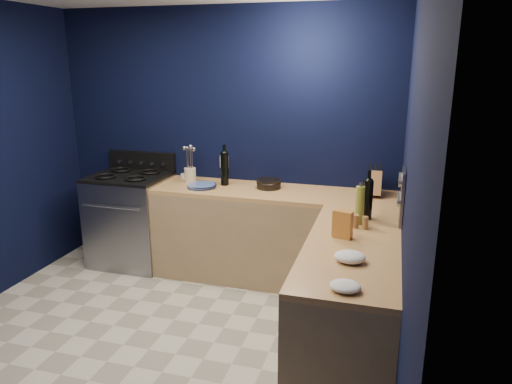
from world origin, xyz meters
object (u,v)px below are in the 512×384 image
(utensil_crock, at_px, (190,175))
(gas_range, at_px, (132,221))
(knife_block, at_px, (375,184))
(crouton_bag, at_px, (343,224))
(plate_stack, at_px, (201,186))

(utensil_crock, bearing_deg, gas_range, -170.85)
(knife_block, distance_m, crouton_bag, 1.17)
(plate_stack, xyz_separation_m, knife_block, (1.61, 0.18, 0.09))
(gas_range, bearing_deg, utensil_crock, 9.15)
(gas_range, height_order, utensil_crock, utensil_crock)
(knife_block, bearing_deg, gas_range, -178.92)
(gas_range, xyz_separation_m, knife_block, (2.44, 0.11, 0.55))
(utensil_crock, relative_size, knife_block, 0.66)
(gas_range, bearing_deg, plate_stack, -4.75)
(utensil_crock, height_order, crouton_bag, crouton_bag)
(plate_stack, relative_size, knife_block, 1.23)
(crouton_bag, bearing_deg, knife_block, 96.89)
(plate_stack, height_order, utensil_crock, utensil_crock)
(utensil_crock, xyz_separation_m, knife_block, (1.80, 0.01, 0.04))
(gas_range, height_order, crouton_bag, crouton_bag)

